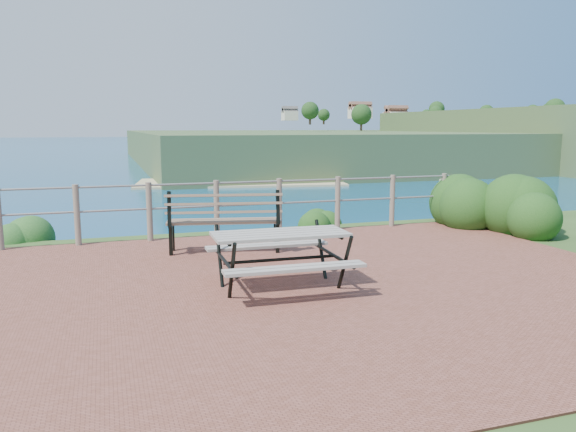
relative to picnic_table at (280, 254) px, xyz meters
name	(u,v)px	position (x,y,z in m)	size (l,w,h in m)	color
ground	(270,289)	(-0.12, 0.02, -0.43)	(10.00, 7.00, 0.12)	brown
ocean	(109,132)	(-0.12, 200.02, -0.43)	(1200.00, 1200.00, 0.00)	#166B84
safety_railing	(217,206)	(-0.12, 3.37, 0.14)	(9.40, 0.10, 1.00)	#6B5B4C
distant_bay	(515,135)	(172.95, 202.63, -1.96)	(290.00, 232.36, 24.00)	#35542A
picnic_table	(280,254)	(0.00, 0.00, 0.00)	(1.62, 1.39, 0.68)	gray
park_bench	(224,212)	(-0.23, 2.15, 0.21)	(1.80, 0.78, 0.98)	brown
shrub_right_front	(539,234)	(5.56, 1.91, -0.43)	(1.28, 1.28, 1.82)	#1A4515
shrub_right_edge	(472,223)	(5.11, 3.26, -0.43)	(1.25, 1.25, 1.77)	#1A4515
shrub_lip_west	(17,241)	(-3.45, 4.15, -0.43)	(0.86, 0.86, 0.63)	#1F511E
shrub_lip_east	(322,224)	(2.18, 4.14, -0.43)	(0.75, 0.75, 0.49)	#1A4515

